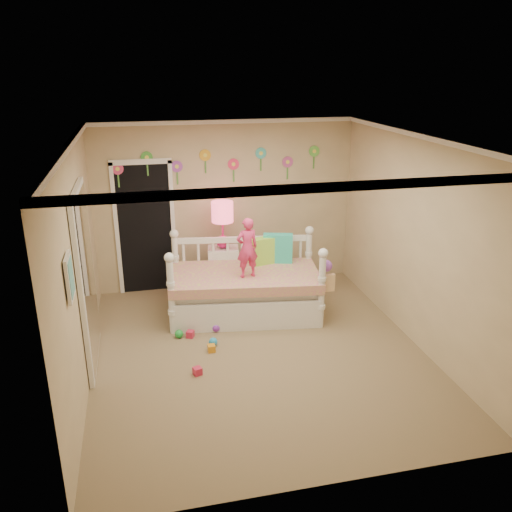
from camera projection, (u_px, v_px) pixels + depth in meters
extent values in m
cube|color=#7F684C|center=(259.00, 352.00, 6.50)|extent=(4.00, 4.50, 0.01)
cube|color=white|center=(259.00, 140.00, 5.60)|extent=(4.00, 4.50, 0.01)
cube|color=tan|center=(226.00, 206.00, 8.11)|extent=(4.00, 0.01, 2.60)
cube|color=tan|center=(78.00, 268.00, 5.63)|extent=(0.01, 4.50, 2.60)
cube|color=tan|center=(417.00, 242.00, 6.46)|extent=(0.01, 4.50, 2.60)
cube|color=#27C4A8|center=(278.00, 248.00, 7.61)|extent=(0.45, 0.26, 0.42)
cube|color=#A1E947|center=(264.00, 251.00, 7.56)|extent=(0.44, 0.24, 0.39)
imported|color=#EA3570|center=(247.00, 248.00, 7.01)|extent=(0.33, 0.25, 0.83)
cube|color=white|center=(224.00, 271.00, 8.01)|extent=(0.50, 0.41, 0.76)
sphere|color=#F62082|center=(223.00, 242.00, 7.84)|extent=(0.19, 0.19, 0.19)
cylinder|color=#F62082|center=(223.00, 229.00, 7.77)|extent=(0.03, 0.03, 0.41)
cylinder|color=#F44964|center=(222.00, 212.00, 7.68)|extent=(0.32, 0.32, 0.30)
cube|color=black|center=(145.00, 227.00, 7.93)|extent=(0.90, 0.04, 2.07)
cube|color=white|center=(87.00, 278.00, 6.00)|extent=(0.07, 1.30, 2.10)
cube|color=white|center=(69.00, 277.00, 4.73)|extent=(0.05, 0.34, 0.42)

